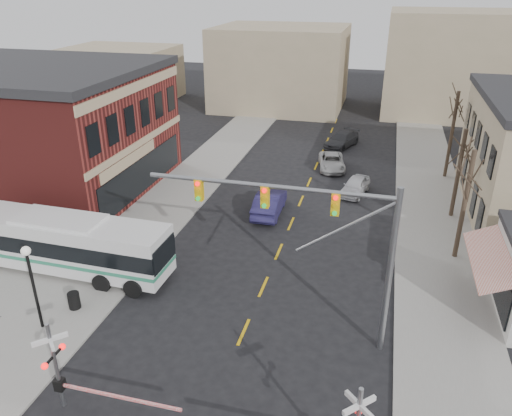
% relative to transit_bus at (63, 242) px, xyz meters
% --- Properties ---
extents(ground, '(160.00, 160.00, 0.00)m').
position_rel_transit_bus_xyz_m(ground, '(11.45, -4.81, -1.83)').
color(ground, black).
rests_on(ground, ground).
extents(sidewalk_west, '(5.00, 60.00, 0.12)m').
position_rel_transit_bus_xyz_m(sidewalk_west, '(1.95, 15.19, -1.77)').
color(sidewalk_west, gray).
rests_on(sidewalk_west, ground).
extents(sidewalk_east, '(5.00, 60.00, 0.12)m').
position_rel_transit_bus_xyz_m(sidewalk_east, '(20.95, 15.19, -1.77)').
color(sidewalk_east, gray).
rests_on(sidewalk_east, ground).
extents(tree_east_a, '(0.28, 0.28, 6.75)m').
position_rel_transit_bus_xyz_m(tree_east_a, '(21.95, 7.19, 1.66)').
color(tree_east_a, '#382B21').
rests_on(tree_east_a, sidewalk_east).
extents(tree_east_b, '(0.28, 0.28, 6.30)m').
position_rel_transit_bus_xyz_m(tree_east_b, '(22.25, 13.19, 1.44)').
color(tree_east_b, '#382B21').
rests_on(tree_east_b, sidewalk_east).
extents(tree_east_c, '(0.28, 0.28, 7.20)m').
position_rel_transit_bus_xyz_m(tree_east_c, '(22.45, 21.19, 1.89)').
color(tree_east_c, '#382B21').
rests_on(tree_east_c, sidewalk_east).
extents(transit_bus, '(12.69, 3.09, 3.25)m').
position_rel_transit_bus_xyz_m(transit_bus, '(0.00, 0.00, 0.00)').
color(transit_bus, silver).
rests_on(transit_bus, ground).
extents(traffic_signal_mast, '(10.90, 0.30, 8.00)m').
position_rel_transit_bus_xyz_m(traffic_signal_mast, '(14.89, -2.28, 3.95)').
color(traffic_signal_mast, gray).
rests_on(traffic_signal_mast, ground).
extents(rr_crossing_west, '(5.60, 1.36, 4.00)m').
position_rel_transit_bus_xyz_m(rr_crossing_west, '(6.18, -8.95, 0.14)').
color(rr_crossing_west, gray).
rests_on(rr_crossing_west, ground).
extents(street_lamp, '(0.44, 0.44, 4.43)m').
position_rel_transit_bus_xyz_m(street_lamp, '(1.92, -5.00, 1.44)').
color(street_lamp, black).
rests_on(street_lamp, sidewalk_west).
extents(trash_bin, '(0.60, 0.60, 0.88)m').
position_rel_transit_bus_xyz_m(trash_bin, '(2.59, -3.25, -1.28)').
color(trash_bin, black).
rests_on(trash_bin, sidewalk_west).
extents(car_a, '(2.42, 4.18, 1.34)m').
position_rel_transit_bus_xyz_m(car_a, '(15.30, 15.66, -1.17)').
color(car_a, silver).
rests_on(car_a, ground).
extents(car_b, '(1.88, 5.04, 1.64)m').
position_rel_transit_bus_xyz_m(car_b, '(9.60, 10.46, -1.01)').
color(car_b, '#201C46').
rests_on(car_b, ground).
extents(car_c, '(2.95, 4.94, 1.29)m').
position_rel_transit_bus_xyz_m(car_c, '(12.85, 20.86, -1.19)').
color(car_c, '#BABABA').
rests_on(car_c, ground).
extents(car_d, '(3.64, 5.29, 1.42)m').
position_rel_transit_bus_xyz_m(car_d, '(13.06, 27.50, -1.12)').
color(car_d, '#36373A').
rests_on(car_d, ground).
extents(pedestrian_near, '(0.66, 0.80, 1.87)m').
position_rel_transit_bus_xyz_m(pedestrian_near, '(2.04, -0.60, -0.78)').
color(pedestrian_near, '#514841').
rests_on(pedestrian_near, sidewalk_west).
extents(pedestrian_far, '(0.84, 0.94, 1.59)m').
position_rel_transit_bus_xyz_m(pedestrian_far, '(1.90, 2.19, -0.92)').
color(pedestrian_far, '#353D5D').
rests_on(pedestrian_far, sidewalk_west).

